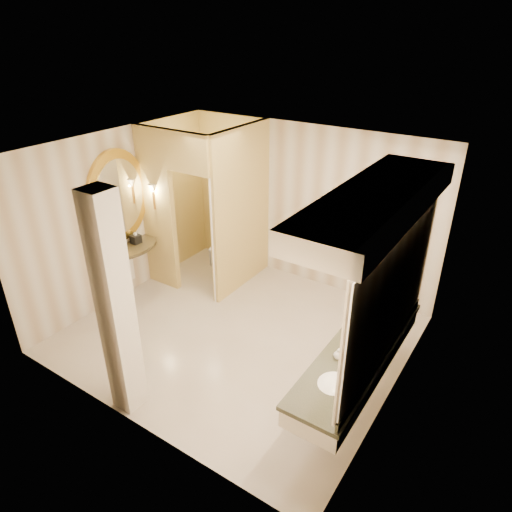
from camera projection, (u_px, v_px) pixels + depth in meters
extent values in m
plane|color=beige|center=(238.00, 334.00, 6.69)|extent=(4.50, 4.50, 0.00)
plane|color=silver|center=(234.00, 151.00, 5.45)|extent=(4.50, 4.50, 0.00)
cube|color=beige|center=(307.00, 207.00, 7.55)|extent=(4.50, 0.02, 2.70)
cube|color=beige|center=(120.00, 327.00, 4.59)|extent=(4.50, 0.02, 2.70)
cube|color=beige|center=(121.00, 216.00, 7.17)|extent=(0.02, 4.00, 2.70)
cube|color=beige|center=(404.00, 304.00, 4.96)|extent=(0.02, 4.00, 2.70)
cube|color=#EAD57A|center=(241.00, 211.00, 7.39)|extent=(0.10, 1.50, 2.70)
cube|color=#EAD57A|center=(158.00, 211.00, 7.38)|extent=(0.65, 0.10, 2.70)
cube|color=#EAD57A|center=(188.00, 153.00, 6.55)|extent=(0.80, 0.10, 0.60)
cube|color=silver|center=(215.00, 233.00, 7.33)|extent=(0.50, 0.68, 2.10)
cylinder|color=gold|center=(154.00, 200.00, 7.24)|extent=(0.03, 0.03, 0.30)
cone|color=silver|center=(152.00, 188.00, 7.15)|extent=(0.14, 0.14, 0.14)
cube|color=silver|center=(358.00, 358.00, 5.10)|extent=(0.60, 2.44, 0.24)
cube|color=black|center=(359.00, 350.00, 5.04)|extent=(0.64, 2.48, 0.05)
cube|color=black|center=(384.00, 354.00, 4.87)|extent=(0.03, 2.44, 0.10)
ellipsoid|color=white|center=(333.00, 387.00, 4.56)|extent=(0.40, 0.44, 0.15)
cylinder|color=gold|center=(353.00, 385.00, 4.41)|extent=(0.03, 0.03, 0.22)
ellipsoid|color=white|center=(380.00, 322.00, 5.54)|extent=(0.40, 0.44, 0.15)
cylinder|color=gold|center=(397.00, 318.00, 5.38)|extent=(0.03, 0.03, 0.22)
cube|color=white|center=(394.00, 292.00, 4.52)|extent=(0.03, 2.44, 1.40)
cube|color=silver|center=(378.00, 202.00, 4.25)|extent=(0.75, 2.64, 0.22)
cylinder|color=black|center=(125.00, 246.00, 7.38)|extent=(1.13, 1.13, 0.05)
cube|color=silver|center=(129.00, 263.00, 7.50)|extent=(0.10, 0.10, 0.60)
cylinder|color=gold|center=(118.00, 196.00, 6.98)|extent=(0.07, 1.13, 1.13)
cylinder|color=white|center=(120.00, 197.00, 6.96)|extent=(0.02, 0.90, 0.90)
cube|color=silver|center=(115.00, 308.00, 4.89)|extent=(0.30, 0.30, 2.70)
cube|color=black|center=(136.00, 239.00, 7.38)|extent=(0.15, 0.15, 0.14)
imported|color=white|center=(228.00, 260.00, 7.97)|extent=(0.62, 0.82, 0.75)
imported|color=beige|center=(340.00, 352.00, 4.88)|extent=(0.06, 0.06, 0.12)
imported|color=silver|center=(338.00, 354.00, 4.85)|extent=(0.13, 0.13, 0.12)
imported|color=#C6B28C|center=(352.00, 335.00, 5.08)|extent=(0.09, 0.09, 0.19)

